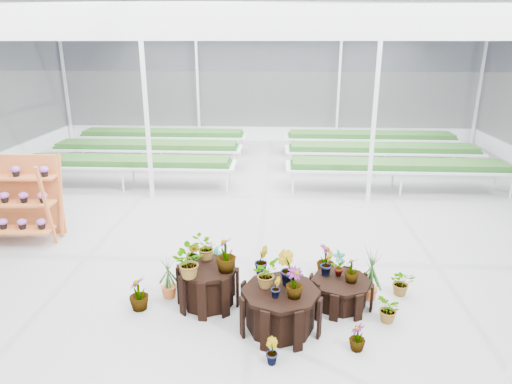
# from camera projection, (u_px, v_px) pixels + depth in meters

# --- Properties ---
(ground_plane) EXTENTS (24.00, 24.00, 0.00)m
(ground_plane) POSITION_uv_depth(u_px,v_px,m) (249.00, 267.00, 8.92)
(ground_plane) COLOR gray
(ground_plane) RESTS_ON ground
(greenhouse_shell) EXTENTS (18.00, 24.00, 4.50)m
(greenhouse_shell) POSITION_uv_depth(u_px,v_px,m) (248.00, 155.00, 8.21)
(greenhouse_shell) COLOR white
(greenhouse_shell) RESTS_ON ground
(steel_frame) EXTENTS (18.00, 24.00, 4.50)m
(steel_frame) POSITION_uv_depth(u_px,v_px,m) (248.00, 155.00, 8.21)
(steel_frame) COLOR silver
(steel_frame) RESTS_ON ground
(nursery_benches) EXTENTS (16.00, 7.00, 0.84)m
(nursery_benches) POSITION_uv_depth(u_px,v_px,m) (263.00, 157.00, 15.61)
(nursery_benches) COLOR silver
(nursery_benches) RESTS_ON ground
(plinth_tall) EXTENTS (1.03, 1.03, 0.68)m
(plinth_tall) POSITION_uv_depth(u_px,v_px,m) (208.00, 286.00, 7.55)
(plinth_tall) COLOR black
(plinth_tall) RESTS_ON ground
(plinth_mid) EXTENTS (1.63, 1.63, 0.65)m
(plinth_mid) POSITION_uv_depth(u_px,v_px,m) (280.00, 309.00, 6.93)
(plinth_mid) COLOR black
(plinth_mid) RESTS_ON ground
(plinth_low) EXTENTS (1.29, 1.29, 0.46)m
(plinth_low) POSITION_uv_depth(u_px,v_px,m) (341.00, 292.00, 7.57)
(plinth_low) COLOR black
(plinth_low) RESTS_ON ground
(shelf_rack) EXTENTS (1.79, 1.01, 1.85)m
(shelf_rack) POSITION_uv_depth(u_px,v_px,m) (16.00, 200.00, 9.84)
(shelf_rack) COLOR #B55B2B
(shelf_rack) RESTS_ON ground
(nursery_plants) EXTENTS (4.80, 2.85, 1.27)m
(nursery_plants) POSITION_uv_depth(u_px,v_px,m) (263.00, 272.00, 7.60)
(nursery_plants) COLOR #274F1E
(nursery_plants) RESTS_ON ground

